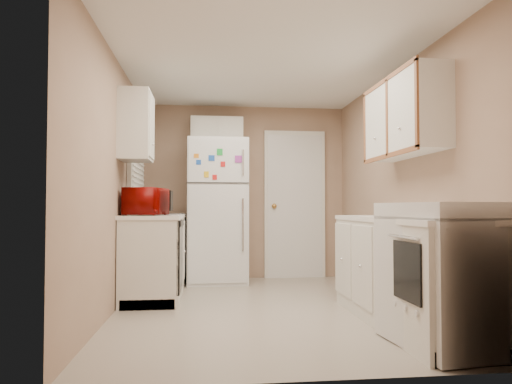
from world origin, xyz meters
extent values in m
plane|color=#BAAD9D|center=(0.00, 0.00, 0.00)|extent=(3.80, 3.80, 0.00)
plane|color=white|center=(0.00, 0.00, 2.40)|extent=(3.80, 3.80, 0.00)
plane|color=tan|center=(-1.40, 0.00, 1.20)|extent=(3.80, 3.80, 0.00)
plane|color=tan|center=(1.40, 0.00, 1.20)|extent=(3.80, 3.80, 0.00)
plane|color=tan|center=(0.00, 1.90, 1.20)|extent=(2.80, 2.80, 0.00)
plane|color=tan|center=(0.00, -1.90, 1.20)|extent=(2.80, 2.80, 0.00)
cube|color=silver|center=(-1.10, 0.90, 0.45)|extent=(0.60, 1.80, 0.90)
cube|color=black|center=(-0.81, 0.30, 0.49)|extent=(0.03, 0.58, 0.72)
cube|color=gray|center=(-1.10, 1.05, 0.86)|extent=(0.54, 0.74, 0.16)
imported|color=#8D0805|center=(-1.15, 0.30, 1.05)|extent=(0.54, 0.37, 0.33)
imported|color=white|center=(-1.15, 1.30, 1.00)|extent=(0.11, 0.11, 0.20)
cube|color=silver|center=(-1.36, 1.05, 1.60)|extent=(0.10, 0.98, 1.08)
cube|color=silver|center=(-1.25, 0.22, 1.80)|extent=(0.30, 0.45, 0.70)
cube|color=silver|center=(-0.40, 1.59, 0.93)|extent=(0.78, 0.76, 1.87)
cube|color=silver|center=(-0.40, 1.75, 2.00)|extent=(0.70, 0.30, 0.40)
cube|color=silver|center=(0.70, 1.86, 1.02)|extent=(0.86, 0.06, 2.08)
cube|color=silver|center=(1.10, -0.80, 0.45)|extent=(0.60, 2.00, 0.90)
cube|color=silver|center=(1.15, -1.39, 0.51)|extent=(0.77, 0.91, 1.03)
cube|color=silver|center=(1.25, -0.50, 1.80)|extent=(0.30, 1.20, 0.70)
camera|label=1|loc=(-0.55, -4.45, 0.98)|focal=32.00mm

